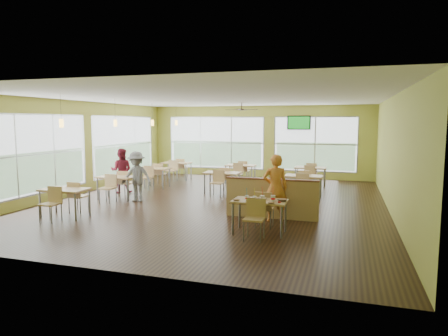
{
  "coord_description": "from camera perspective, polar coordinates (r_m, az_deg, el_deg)",
  "views": [
    {
      "loc": [
        3.82,
        -11.59,
        2.49
      ],
      "look_at": [
        0.63,
        -1.28,
        1.24
      ],
      "focal_mm": 32.0,
      "sensor_mm": 36.0,
      "label": 1
    }
  ],
  "objects": [
    {
      "name": "room",
      "position": [
        12.24,
        -1.06,
        2.46
      ],
      "size": [
        12.0,
        12.04,
        3.2
      ],
      "color": "black",
      "rests_on": "ground"
    },
    {
      "name": "window_bays",
      "position": [
        16.06,
        -6.62,
        2.96
      ],
      "size": [
        9.24,
        10.24,
        2.38
      ],
      "color": "white",
      "rests_on": "room"
    },
    {
      "name": "main_table",
      "position": [
        8.98,
        5.12,
        -5.35
      ],
      "size": [
        1.22,
        1.52,
        0.87
      ],
      "color": "tan",
      "rests_on": "floor"
    },
    {
      "name": "half_wall_divider",
      "position": [
        10.39,
        6.79,
        -4.33
      ],
      "size": [
        2.4,
        0.14,
        1.04
      ],
      "color": "tan",
      "rests_on": "floor"
    },
    {
      "name": "dining_tables",
      "position": [
        14.29,
        -2.91,
        -0.86
      ],
      "size": [
        6.92,
        8.72,
        0.87
      ],
      "color": "tan",
      "rests_on": "floor"
    },
    {
      "name": "pendant_lights",
      "position": [
        14.13,
        -12.69,
        6.32
      ],
      "size": [
        0.11,
        7.31,
        0.86
      ],
      "color": "#2D2119",
      "rests_on": "ceiling"
    },
    {
      "name": "ceiling_fan",
      "position": [
        15.09,
        2.53,
        8.35
      ],
      "size": [
        1.25,
        1.25,
        0.29
      ],
      "color": "#2D2119",
      "rests_on": "ceiling"
    },
    {
      "name": "tv_backwall",
      "position": [
        17.6,
        10.65,
        6.38
      ],
      "size": [
        1.0,
        0.07,
        0.6
      ],
      "color": "black",
      "rests_on": "wall_back"
    },
    {
      "name": "man_plaid",
      "position": [
        10.03,
        7.33,
        -2.85
      ],
      "size": [
        0.7,
        0.56,
        1.7
      ],
      "primitive_type": "imported",
      "rotation": [
        0.0,
        0.0,
        3.41
      ],
      "color": "#CE5516",
      "rests_on": "floor"
    },
    {
      "name": "patron_maroon",
      "position": [
        14.44,
        -14.46,
        -0.38
      ],
      "size": [
        0.91,
        0.8,
        1.56
      ],
      "primitive_type": "imported",
      "rotation": [
        0.0,
        0.0,
        3.46
      ],
      "color": "maroon",
      "rests_on": "floor"
    },
    {
      "name": "patron_grey",
      "position": [
        12.76,
        -12.37,
        -1.2
      ],
      "size": [
        1.05,
        0.65,
        1.57
      ],
      "primitive_type": "imported",
      "rotation": [
        0.0,
        0.0,
        0.06
      ],
      "color": "slate",
      "rests_on": "floor"
    },
    {
      "name": "cup_blue",
      "position": [
        8.87,
        3.27,
        -4.27
      ],
      "size": [
        0.09,
        0.09,
        0.31
      ],
      "color": "white",
      "rests_on": "main_table"
    },
    {
      "name": "cup_yellow",
      "position": [
        8.75,
        4.38,
        -4.41
      ],
      "size": [
        0.09,
        0.09,
        0.33
      ],
      "color": "white",
      "rests_on": "main_table"
    },
    {
      "name": "cup_red_near",
      "position": [
        8.77,
        5.5,
        -4.35
      ],
      "size": [
        0.1,
        0.1,
        0.37
      ],
      "color": "white",
      "rests_on": "main_table"
    },
    {
      "name": "cup_red_far",
      "position": [
        8.8,
        7.02,
        -4.31
      ],
      "size": [
        0.11,
        0.11,
        0.38
      ],
      "color": "white",
      "rests_on": "main_table"
    },
    {
      "name": "food_basket",
      "position": [
        8.89,
        8.32,
        -4.54
      ],
      "size": [
        0.22,
        0.22,
        0.05
      ],
      "color": "black",
      "rests_on": "main_table"
    },
    {
      "name": "ketchup_cup",
      "position": [
        8.71,
        7.93,
        -4.86
      ],
      "size": [
        0.07,
        0.07,
        0.03
      ],
      "primitive_type": "cylinder",
      "color": "#B4150E",
      "rests_on": "main_table"
    },
    {
      "name": "wrapper_left",
      "position": [
        8.88,
        1.77,
        -4.54
      ],
      "size": [
        0.2,
        0.19,
        0.04
      ],
      "primitive_type": "ellipsoid",
      "rotation": [
        0.0,
        0.0,
        0.31
      ],
      "color": "#966B48",
      "rests_on": "main_table"
    },
    {
      "name": "wrapper_mid",
      "position": [
        9.05,
        5.47,
        -4.31
      ],
      "size": [
        0.27,
        0.26,
        0.06
      ],
      "primitive_type": "ellipsoid",
      "rotation": [
        0.0,
        0.0,
        0.33
      ],
      "color": "#966B48",
      "rests_on": "main_table"
    },
    {
      "name": "wrapper_right",
      "position": [
        8.6,
        6.75,
        -4.96
      ],
      "size": [
        0.17,
        0.16,
        0.04
      ],
      "primitive_type": "ellipsoid",
      "rotation": [
        0.0,
        0.0,
        -0.21
      ],
      "color": "#966B48",
      "rests_on": "main_table"
    }
  ]
}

